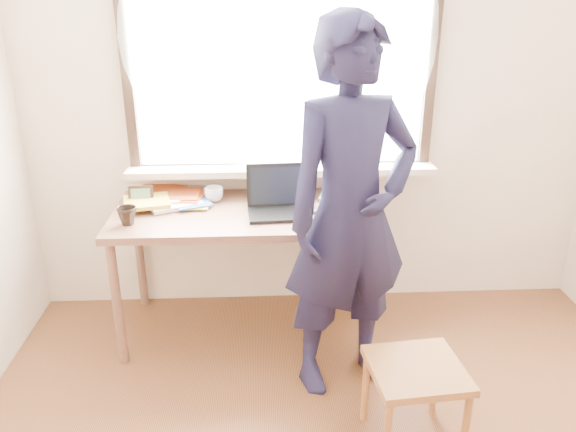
{
  "coord_description": "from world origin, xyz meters",
  "views": [
    {
      "loc": [
        -0.33,
        -1.35,
        1.94
      ],
      "look_at": [
        -0.21,
        0.95,
        1.01
      ],
      "focal_mm": 35.0,
      "sensor_mm": 36.0,
      "label": 1
    }
  ],
  "objects_px": {
    "laptop": "(280,201)",
    "mug_white": "(214,194)",
    "desk": "(242,223)",
    "work_chair": "(416,378)",
    "mug_dark": "(127,216)",
    "person": "(351,215)"
  },
  "relations": [
    {
      "from": "desk",
      "to": "mug_dark",
      "type": "bearing_deg",
      "value": -163.6
    },
    {
      "from": "laptop",
      "to": "desk",
      "type": "bearing_deg",
      "value": 173.01
    },
    {
      "from": "mug_white",
      "to": "person",
      "type": "bearing_deg",
      "value": -42.51
    },
    {
      "from": "mug_white",
      "to": "laptop",
      "type": "bearing_deg",
      "value": -25.33
    },
    {
      "from": "laptop",
      "to": "mug_dark",
      "type": "distance_m",
      "value": 0.84
    },
    {
      "from": "mug_dark",
      "to": "person",
      "type": "bearing_deg",
      "value": -15.45
    },
    {
      "from": "laptop",
      "to": "person",
      "type": "bearing_deg",
      "value": -55.42
    },
    {
      "from": "mug_dark",
      "to": "mug_white",
      "type": "bearing_deg",
      "value": 37.42
    },
    {
      "from": "desk",
      "to": "mug_white",
      "type": "distance_m",
      "value": 0.26
    },
    {
      "from": "desk",
      "to": "person",
      "type": "xyz_separation_m",
      "value": [
        0.54,
        -0.49,
        0.24
      ]
    },
    {
      "from": "mug_dark",
      "to": "work_chair",
      "type": "relative_size",
      "value": 0.24
    },
    {
      "from": "mug_white",
      "to": "mug_dark",
      "type": "bearing_deg",
      "value": -142.58
    },
    {
      "from": "laptop",
      "to": "mug_white",
      "type": "xyz_separation_m",
      "value": [
        -0.39,
        0.18,
        -0.02
      ]
    },
    {
      "from": "mug_dark",
      "to": "work_chair",
      "type": "distance_m",
      "value": 1.67
    },
    {
      "from": "mug_white",
      "to": "person",
      "type": "height_order",
      "value": "person"
    },
    {
      "from": "mug_white",
      "to": "work_chair",
      "type": "distance_m",
      "value": 1.56
    },
    {
      "from": "person",
      "to": "laptop",
      "type": "bearing_deg",
      "value": 104.92
    },
    {
      "from": "desk",
      "to": "work_chair",
      "type": "xyz_separation_m",
      "value": [
        0.78,
        -0.98,
        -0.35
      ]
    },
    {
      "from": "desk",
      "to": "work_chair",
      "type": "relative_size",
      "value": 3.3
    },
    {
      "from": "work_chair",
      "to": "mug_dark",
      "type": "bearing_deg",
      "value": 149.7
    },
    {
      "from": "desk",
      "to": "laptop",
      "type": "xyz_separation_m",
      "value": [
        0.22,
        -0.03,
        0.14
      ]
    },
    {
      "from": "laptop",
      "to": "mug_white",
      "type": "relative_size",
      "value": 3.52
    }
  ]
}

